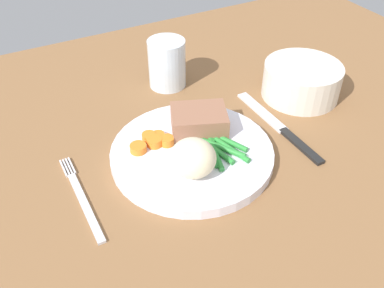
{
  "coord_description": "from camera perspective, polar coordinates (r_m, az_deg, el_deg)",
  "views": [
    {
      "loc": [
        -25.62,
        -41.41,
        42.57
      ],
      "look_at": [
        -3.85,
        -0.81,
        4.6
      ],
      "focal_mm": 39.75,
      "sensor_mm": 36.0,
      "label": 1
    }
  ],
  "objects": [
    {
      "name": "salad_bowl",
      "position": [
        0.75,
        14.53,
        8.45
      ],
      "size": [
        13.14,
        13.14,
        5.75
      ],
      "color": "silver",
      "rests_on": "dining_table"
    },
    {
      "name": "dinner_plate",
      "position": [
        0.61,
        -0.0,
        -1.31
      ],
      "size": [
        23.26,
        23.26,
        1.6
      ],
      "primitive_type": "cylinder",
      "color": "white",
      "rests_on": "dining_table"
    },
    {
      "name": "fork",
      "position": [
        0.57,
        -14.61,
        -6.95
      ],
      "size": [
        1.44,
        16.6,
        0.4
      ],
      "rotation": [
        0.0,
        0.0,
        -0.03
      ],
      "color": "silver",
      "rests_on": "dining_table"
    },
    {
      "name": "mashed_potatoes",
      "position": [
        0.55,
        0.14,
        -1.89
      ],
      "size": [
        6.1,
        6.16,
        5.01
      ],
      "primitive_type": "ellipsoid",
      "color": "beige",
      "rests_on": "dinner_plate"
    },
    {
      "name": "knife",
      "position": [
        0.68,
        11.65,
        2.22
      ],
      "size": [
        1.7,
        20.5,
        0.64
      ],
      "rotation": [
        0.0,
        0.0,
        -0.01
      ],
      "color": "black",
      "rests_on": "dining_table"
    },
    {
      "name": "green_beans",
      "position": [
        0.6,
        3.39,
        -0.46
      ],
      "size": [
        6.14,
        9.86,
        0.84
      ],
      "color": "#2D8C38",
      "rests_on": "dinner_plate"
    },
    {
      "name": "water_glass",
      "position": [
        0.76,
        -3.36,
        10.31
      ],
      "size": [
        6.55,
        6.55,
        8.52
      ],
      "color": "silver",
      "rests_on": "dining_table"
    },
    {
      "name": "dining_table",
      "position": [
        0.64,
        2.69,
        -1.04
      ],
      "size": [
        120.0,
        90.0,
        2.0
      ],
      "color": "brown",
      "rests_on": "ground"
    },
    {
      "name": "carrot_slices",
      "position": [
        0.61,
        -5.31,
        0.35
      ],
      "size": [
        6.47,
        4.22,
        1.21
      ],
      "color": "orange",
      "rests_on": "dinner_plate"
    },
    {
      "name": "meat_portion",
      "position": [
        0.63,
        0.94,
        3.17
      ],
      "size": [
        9.86,
        8.87,
        3.25
      ],
      "primitive_type": "cube",
      "rotation": [
        0.0,
        0.0,
        -0.38
      ],
      "color": "#936047",
      "rests_on": "dinner_plate"
    }
  ]
}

